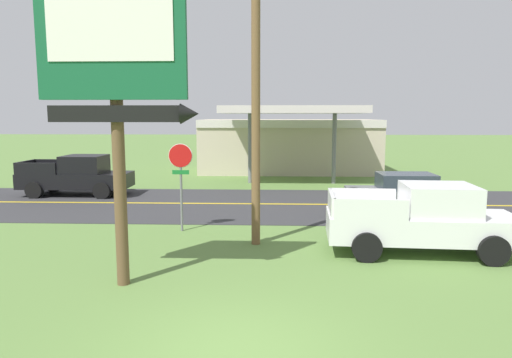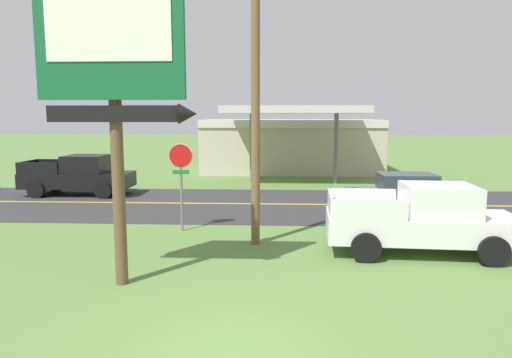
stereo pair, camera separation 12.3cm
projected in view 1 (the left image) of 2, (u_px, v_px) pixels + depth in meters
name	position (u px, v px, depth m)	size (l,w,h in m)	color
ground_plane	(236.00, 353.00, 7.68)	(180.00, 180.00, 0.00)	#5B7F3D
road_asphalt	(261.00, 204.00, 20.55)	(140.00, 8.00, 0.02)	#333335
road_centre_line	(261.00, 204.00, 20.54)	(126.00, 0.20, 0.01)	gold
motel_sign	(116.00, 75.00, 10.05)	(3.45, 0.54, 6.85)	brown
stop_sign	(181.00, 171.00, 15.54)	(0.80, 0.08, 2.95)	slate
utility_pole	(256.00, 89.00, 13.60)	(1.62, 0.26, 8.72)	brown
gas_station	(289.00, 144.00, 32.36)	(12.00, 11.50, 4.40)	beige
pickup_white_parked_on_lawn	(423.00, 220.00, 13.15)	(5.31, 2.48, 1.96)	silver
pickup_black_on_road	(77.00, 176.00, 22.76)	(5.20, 2.24, 1.96)	black
car_grey_mid_lane	(403.00, 194.00, 18.23)	(4.20, 2.00, 1.64)	slate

